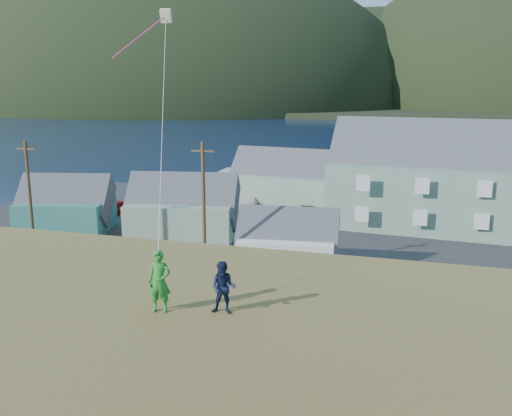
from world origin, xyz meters
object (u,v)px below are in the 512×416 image
Objects in this scene: wharf at (303,182)px; shed_white at (288,243)px; kite_flyer_green at (159,282)px; kite_flyer_navy at (223,288)px; shed_teal at (66,206)px; shed_palegreen_near at (183,209)px; shed_palegreen_far at (284,180)px.

shed_white reaches higher than wharf.
kite_flyer_green is 1.19× the size of kite_flyer_navy.
kite_flyer_navy reaches higher than shed_teal.
wharf is at bearing 69.98° from shed_palegreen_near.
shed_palegreen_near reaches higher than shed_white.
shed_teal is 11.24m from shed_palegreen_near.
kite_flyer_green is at bearing -64.30° from shed_teal.
kite_flyer_navy is (25.83, -29.67, 5.54)m from shed_teal.
shed_palegreen_near is at bearing -99.98° from wharf.
wharf is 28.86m from shed_palegreen_near.
shed_white is at bearing 84.94° from kite_flyer_green.
shed_palegreen_far is at bearing 89.52° from kite_flyer_green.
kite_flyer_green is (24.03, -30.07, 5.68)m from shed_teal.
shed_palegreen_far is at bearing 59.18° from shed_palegreen_near.
shed_palegreen_near is at bearing 103.08° from kite_flyer_green.
shed_palegreen_far reaches higher than shed_palegreen_near.
shed_white is 22.16m from shed_palegreen_far.
shed_white is at bearing 92.86° from kite_flyer_navy.
shed_teal is 0.76× the size of shed_palegreen_far.
wharf is 2.79× the size of shed_teal.
shed_white is at bearing -69.76° from shed_palegreen_far.
shed_palegreen_near is 34.11m from kite_flyer_green.
kite_flyer_navy is (14.64, -30.73, 5.33)m from shed_palegreen_near.
shed_palegreen_near is 34.45m from kite_flyer_navy.
shed_teal is 6.03× the size of kite_flyer_navy.
kite_flyer_navy is at bearing -61.89° from shed_teal.
kite_flyer_green is at bearing -82.48° from wharf.
kite_flyer_green is at bearing -77.62° from shed_palegreen_near.
kite_flyer_green is at bearing -74.84° from shed_palegreen_far.
shed_palegreen_far is at bearing -87.12° from wharf.
shed_palegreen_far reaches higher than wharf.
kite_flyer_green is at bearing -173.18° from kite_flyer_navy.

